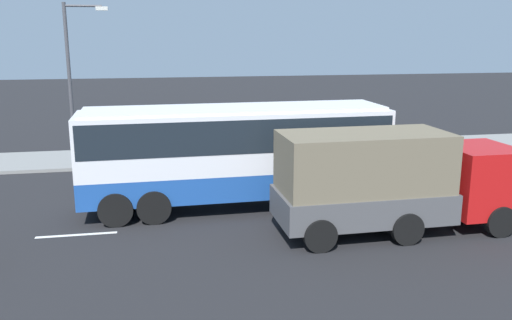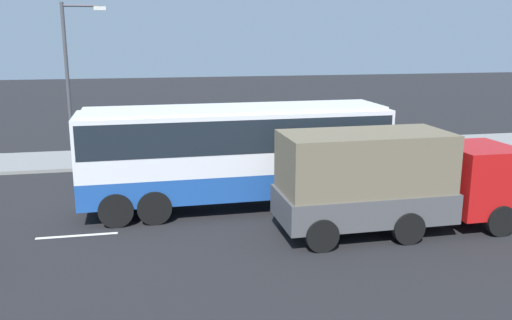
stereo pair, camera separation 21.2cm
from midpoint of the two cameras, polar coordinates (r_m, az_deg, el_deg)
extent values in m
plane|color=black|center=(19.68, 1.63, -4.50)|extent=(120.00, 120.00, 0.00)
cube|color=gray|center=(27.37, -2.04, 0.71)|extent=(80.00, 4.00, 0.15)
cube|color=white|center=(17.42, -18.11, -7.54)|extent=(2.40, 0.16, 0.01)
cube|color=white|center=(18.05, 6.73, -6.23)|extent=(2.40, 0.16, 0.01)
cube|color=white|center=(20.74, 23.47, -4.68)|extent=(2.40, 0.16, 0.01)
cube|color=#1E4C9E|center=(18.92, -1.78, -2.11)|extent=(10.63, 2.65, 0.88)
cube|color=silver|center=(18.59, -1.81, 2.19)|extent=(10.63, 2.65, 2.01)
cube|color=black|center=(18.54, -1.82, 3.11)|extent=(10.42, 2.68, 1.11)
cube|color=black|center=(20.15, 13.04, 3.00)|extent=(0.16, 2.27, 1.61)
cube|color=silver|center=(18.42, -1.84, 5.45)|extent=(10.20, 2.50, 0.12)
cylinder|color=black|center=(21.06, 7.59, -1.87)|extent=(1.11, 0.32, 1.10)
cylinder|color=black|center=(18.94, 9.96, -3.67)|extent=(1.11, 0.32, 1.10)
cylinder|color=black|center=(19.90, -10.62, -2.87)|extent=(1.11, 0.32, 1.10)
cylinder|color=black|center=(17.64, -10.40, -4.94)|extent=(1.11, 0.32, 1.10)
cylinder|color=black|center=(19.92, -14.07, -3.03)|extent=(1.11, 0.32, 1.10)
cylinder|color=black|center=(17.66, -14.31, -5.12)|extent=(1.11, 0.32, 1.10)
cube|color=red|center=(18.45, 22.62, -1.82)|extent=(2.10, 2.44, 2.08)
cube|color=#4C4C4F|center=(16.79, 11.50, -4.57)|extent=(5.25, 2.49, 0.90)
cube|color=#6B604C|center=(16.44, 11.71, -0.17)|extent=(5.04, 2.39, 1.75)
cylinder|color=black|center=(19.72, 20.81, -3.89)|extent=(0.96, 0.29, 0.96)
cylinder|color=black|center=(17.92, 24.74, -5.92)|extent=(0.96, 0.29, 0.96)
cylinder|color=black|center=(18.29, 12.71, -4.63)|extent=(0.96, 0.29, 0.96)
cylinder|color=black|center=(16.34, 16.05, -7.00)|extent=(0.96, 0.29, 0.96)
cylinder|color=black|center=(17.39, 4.73, -5.28)|extent=(0.96, 0.29, 0.96)
cylinder|color=black|center=(15.32, 7.19, -7.93)|extent=(0.96, 0.29, 0.96)
cylinder|color=black|center=(23.96, 23.27, -1.57)|extent=(0.65, 0.22, 0.64)
cylinder|color=#38334C|center=(26.01, -11.97, 0.89)|extent=(0.14, 0.14, 0.85)
cylinder|color=#38334C|center=(26.06, -12.30, 0.90)|extent=(0.14, 0.14, 0.85)
cylinder|color=beige|center=(25.89, -12.22, 2.49)|extent=(0.32, 0.32, 0.63)
sphere|color=#9E7051|center=(25.82, -12.26, 3.43)|extent=(0.23, 0.23, 0.23)
cylinder|color=#47474C|center=(25.13, -18.83, 7.34)|extent=(0.16, 0.16, 7.15)
cylinder|color=#47474C|center=(24.97, -17.60, 15.28)|extent=(1.55, 0.10, 0.10)
cube|color=silver|center=(24.89, -15.75, 15.17)|extent=(0.50, 0.24, 0.16)
camera|label=1|loc=(0.11, 90.32, -0.07)|focal=37.83mm
camera|label=2|loc=(0.11, -89.68, 0.07)|focal=37.83mm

